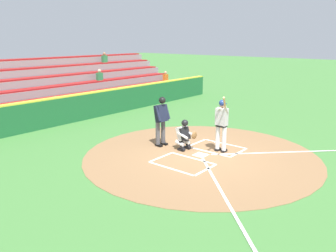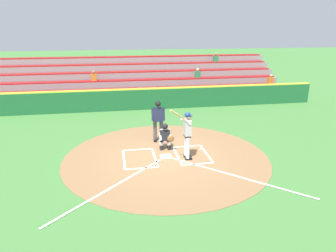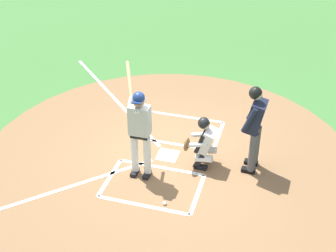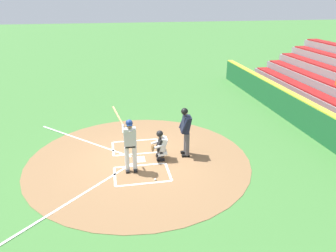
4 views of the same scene
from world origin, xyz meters
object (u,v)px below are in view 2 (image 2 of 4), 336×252
object	(u,v)px
batter	(187,132)
catcher	(165,136)
baseball	(200,150)
plate_umpire	(158,118)

from	to	relation	value
batter	catcher	world-z (taller)	batter
catcher	baseball	size ratio (longest dim) A/B	15.27
batter	baseball	size ratio (longest dim) A/B	28.76
batter	plate_umpire	bearing A→B (deg)	-68.98
batter	baseball	world-z (taller)	batter
batter	plate_umpire	size ratio (longest dim) A/B	1.14
batter	baseball	distance (m)	1.49
catcher	baseball	distance (m)	1.56
plate_umpire	catcher	bearing A→B (deg)	99.10
catcher	baseball	world-z (taller)	catcher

